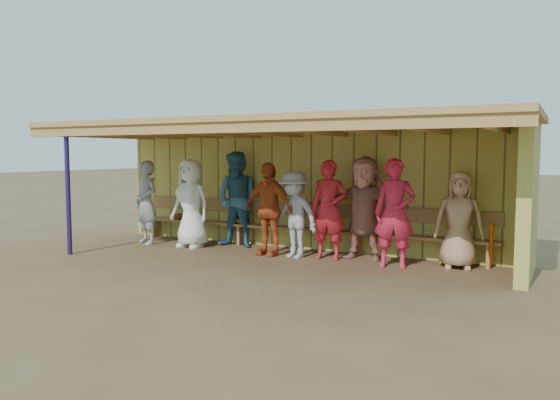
% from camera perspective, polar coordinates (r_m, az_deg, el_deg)
% --- Properties ---
extents(ground, '(90.00, 90.00, 0.00)m').
position_cam_1_polar(ground, '(9.98, -0.95, -6.17)').
color(ground, brown).
rests_on(ground, ground).
extents(player_a, '(0.75, 0.61, 1.76)m').
position_cam_1_polar(player_a, '(11.87, -13.80, -0.24)').
color(player_a, gray).
rests_on(player_a, ground).
extents(player_b, '(0.89, 0.59, 1.80)m').
position_cam_1_polar(player_b, '(11.24, -9.30, -0.35)').
color(player_b, white).
rests_on(player_b, ground).
extents(player_c, '(0.99, 0.80, 1.95)m').
position_cam_1_polar(player_c, '(11.15, -4.38, 0.05)').
color(player_c, '#316888').
rests_on(player_c, ground).
extents(player_d, '(1.07, 0.54, 1.75)m').
position_cam_1_polar(player_d, '(10.23, -1.25, -0.93)').
color(player_d, '#C24B1F').
rests_on(player_d, ground).
extents(player_e, '(1.14, 0.83, 1.59)m').
position_cam_1_polar(player_e, '(9.99, 1.52, -1.53)').
color(player_e, '#9A99A2').
rests_on(player_e, ground).
extents(player_f, '(1.74, 0.56, 1.87)m').
position_cam_1_polar(player_f, '(9.95, 8.73, -0.81)').
color(player_f, tan).
rests_on(player_f, ground).
extents(player_g, '(0.76, 0.59, 1.84)m').
position_cam_1_polar(player_g, '(9.31, 11.88, -1.35)').
color(player_g, red).
rests_on(player_g, ground).
extents(player_h, '(0.89, 0.68, 1.63)m').
position_cam_1_polar(player_h, '(9.52, 18.19, -1.98)').
color(player_h, tan).
rests_on(player_h, ground).
extents(player_extra, '(0.72, 0.53, 1.81)m').
position_cam_1_polar(player_extra, '(9.86, 5.12, -1.02)').
color(player_extra, red).
rests_on(player_extra, ground).
extents(dugout_structure, '(8.80, 3.20, 2.50)m').
position_cam_1_polar(dugout_structure, '(10.23, 2.81, 3.66)').
color(dugout_structure, '#BAB04F').
rests_on(dugout_structure, ground).
extents(bench, '(7.60, 0.34, 0.93)m').
position_cam_1_polar(bench, '(10.87, 1.90, -2.44)').
color(bench, '#A17345').
rests_on(bench, ground).
extents(dugout_equipment, '(6.78, 0.62, 0.80)m').
position_cam_1_polar(dugout_equipment, '(11.33, -3.72, -2.34)').
color(dugout_equipment, '#CF6118').
rests_on(dugout_equipment, ground).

